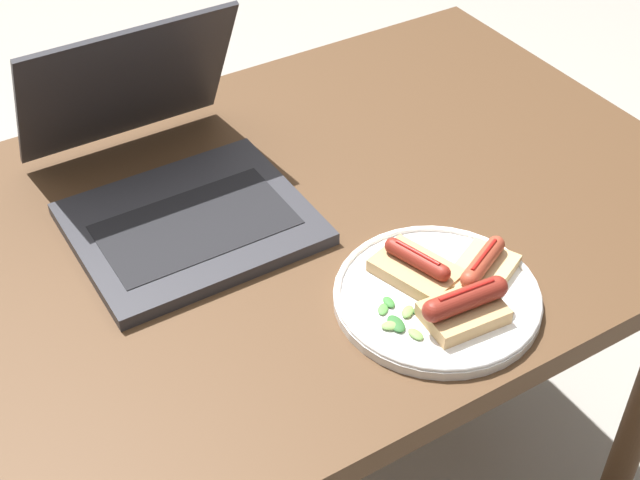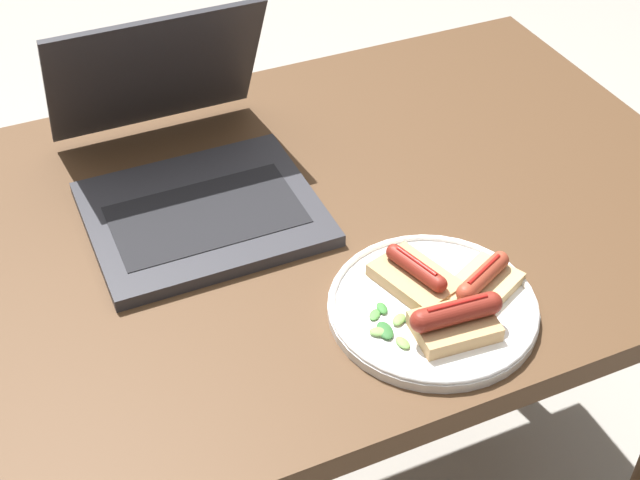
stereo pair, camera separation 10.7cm
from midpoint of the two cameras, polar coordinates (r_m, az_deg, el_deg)
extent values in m
cube|color=#4C331E|center=(1.17, -11.51, -1.85)|extent=(1.49, 0.76, 0.04)
cylinder|color=#4C331E|center=(1.86, 5.45, 2.01)|extent=(0.05, 0.05, 0.72)
cube|color=#2D2D33|center=(1.20, -10.80, 0.91)|extent=(0.30, 0.26, 0.02)
cube|color=black|center=(1.18, -10.56, 0.87)|extent=(0.25, 0.14, 0.00)
cube|color=#2D2D33|center=(1.28, -14.74, 9.49)|extent=(0.30, 0.12, 0.22)
cube|color=black|center=(1.27, -14.70, 9.50)|extent=(0.27, 0.10, 0.19)
cylinder|color=white|center=(1.08, 4.69, -3.84)|extent=(0.25, 0.25, 0.01)
torus|color=white|center=(1.07, 4.71, -3.52)|extent=(0.25, 0.25, 0.01)
cube|color=tan|center=(1.04, 6.26, -4.80)|extent=(0.10, 0.07, 0.02)
cylinder|color=maroon|center=(1.02, 6.35, -3.90)|extent=(0.09, 0.03, 0.03)
sphere|color=maroon|center=(1.04, 8.37, -3.13)|extent=(0.03, 0.03, 0.03)
sphere|color=maroon|center=(1.01, 4.26, -4.69)|extent=(0.03, 0.03, 0.03)
cylinder|color=red|center=(1.01, 6.41, -3.36)|extent=(0.07, 0.01, 0.01)
cube|color=tan|center=(1.09, 3.38, -2.09)|extent=(0.09, 0.12, 0.02)
cylinder|color=maroon|center=(1.08, 3.42, -1.36)|extent=(0.04, 0.08, 0.02)
sphere|color=maroon|center=(1.06, 5.00, -2.26)|extent=(0.02, 0.02, 0.02)
sphere|color=maroon|center=(1.09, 1.89, -0.48)|extent=(0.02, 0.02, 0.02)
cylinder|color=red|center=(1.07, 3.44, -0.95)|extent=(0.02, 0.06, 0.01)
cube|color=tan|center=(1.10, 7.55, -2.20)|extent=(0.12, 0.10, 0.01)
cylinder|color=#9E3D28|center=(1.09, 7.63, -1.51)|extent=(0.08, 0.05, 0.02)
sphere|color=#9E3D28|center=(1.06, 6.69, -2.67)|extent=(0.02, 0.02, 0.02)
sphere|color=#9E3D28|center=(1.11, 8.52, -0.40)|extent=(0.02, 0.02, 0.02)
cylinder|color=red|center=(1.08, 7.68, -1.08)|extent=(0.06, 0.03, 0.01)
ellipsoid|color=#2D662D|center=(1.05, 3.50, -4.64)|extent=(0.02, 0.01, 0.00)
ellipsoid|color=#709E4C|center=(1.05, 2.72, -4.74)|extent=(0.03, 0.02, 0.01)
ellipsoid|color=#387A33|center=(1.06, 1.54, -4.13)|extent=(0.01, 0.02, 0.01)
ellipsoid|color=#709E4C|center=(1.03, 1.63, -5.62)|extent=(0.03, 0.02, 0.01)
ellipsoid|color=#709E4C|center=(1.02, 3.16, -6.18)|extent=(0.02, 0.02, 0.01)
ellipsoid|color=#2D662D|center=(1.03, 1.93, -5.52)|extent=(0.02, 0.03, 0.01)
ellipsoid|color=#4C8E3D|center=(1.05, 1.14, -4.59)|extent=(0.02, 0.02, 0.00)
camera|label=1|loc=(0.05, -92.87, -2.46)|focal=50.00mm
camera|label=2|loc=(0.05, 87.13, 2.46)|focal=50.00mm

